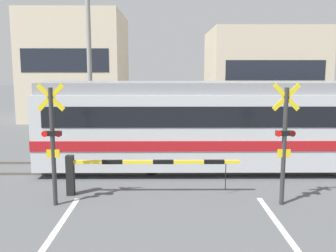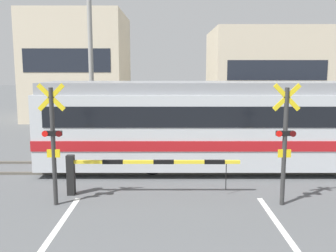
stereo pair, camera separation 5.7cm
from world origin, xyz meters
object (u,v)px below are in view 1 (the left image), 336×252
Objects in this scene: crossing_signal_left at (53,139)px; crossing_signal_right at (284,139)px; commuter_train at (329,123)px; crossing_barrier_near at (119,168)px; crossing_barrier_far at (200,134)px.

crossing_signal_left is 5.71m from crossing_signal_right.
commuter_train is 9.02m from crossing_signal_left.
commuter_train reaches higher than crossing_barrier_near.
crossing_barrier_far is 7.42m from crossing_signal_left.
crossing_barrier_far is at bearing 104.11° from crossing_signal_right.
crossing_signal_right is (5.71, 0.00, 0.00)m from crossing_signal_left.
commuter_train is 6.35× the size of crossing_signal_left.
crossing_signal_left is at bearing -157.41° from commuter_train.
crossing_signal_right is (-2.61, -3.46, 0.09)m from commuter_train.
commuter_train is at bearing 21.66° from crossing_barrier_near.
crossing_signal_left is (-1.52, -0.76, 0.93)m from crossing_barrier_near.
crossing_barrier_near is 5.92m from crossing_barrier_far.
crossing_barrier_far is at bearing 147.98° from commuter_train.
crossing_barrier_far is (-4.13, 2.58, -0.84)m from commuter_train.
commuter_train is at bearing 52.99° from crossing_signal_right.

